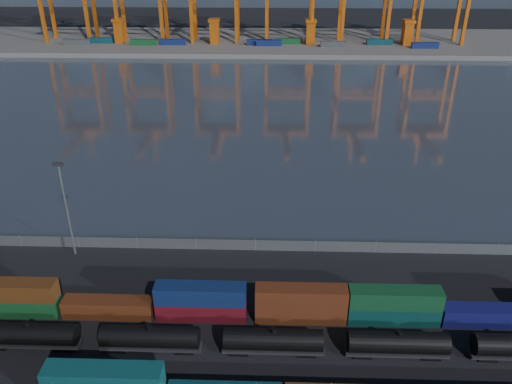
{
  "coord_description": "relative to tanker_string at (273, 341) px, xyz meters",
  "views": [
    {
      "loc": [
        2.32,
        -42.21,
        47.03
      ],
      "look_at": [
        0.0,
        30.0,
        10.0
      ],
      "focal_mm": 35.0,
      "sensor_mm": 36.0,
      "label": 1
    }
  ],
  "objects": [
    {
      "name": "ground",
      "position": [
        -2.94,
        -4.87,
        -1.98
      ],
      "size": [
        700.0,
        700.0,
        0.0
      ],
      "primitive_type": "plane",
      "color": "black",
      "rests_on": "ground"
    },
    {
      "name": "harbor_water",
      "position": [
        -2.94,
        100.13,
        -1.97
      ],
      "size": [
        700.0,
        700.0,
        0.0
      ],
      "primitive_type": "plane",
      "color": "#2C3440",
      "rests_on": "ground"
    },
    {
      "name": "far_quay",
      "position": [
        -2.94,
        205.13,
        -0.98
      ],
      "size": [
        700.0,
        70.0,
        2.0
      ],
      "primitive_type": "cube",
      "color": "#514F4C",
      "rests_on": "ground"
    },
    {
      "name": "container_row_north",
      "position": [
        -1.7,
        6.34,
        0.4
      ],
      "size": [
        115.57,
        2.52,
        5.37
      ],
      "color": "navy",
      "rests_on": "ground"
    },
    {
      "name": "tanker_string",
      "position": [
        0.0,
        0.0,
        0.0
      ],
      "size": [
        136.85,
        2.76,
        3.95
      ],
      "color": "black",
      "rests_on": "ground"
    },
    {
      "name": "waterfront_fence",
      "position": [
        -2.94,
        23.13,
        -0.98
      ],
      "size": [
        160.12,
        0.12,
        2.2
      ],
      "color": "#595B5E",
      "rests_on": "ground"
    },
    {
      "name": "yard_light_mast",
      "position": [
        -32.94,
        21.13,
        7.32
      ],
      "size": [
        1.6,
        0.4,
        16.6
      ],
      "color": "slate",
      "rests_on": "ground"
    },
    {
      "name": "quay_containers",
      "position": [
        -13.94,
        190.59,
        1.32
      ],
      "size": [
        172.58,
        10.99,
        2.6
      ],
      "color": "navy",
      "rests_on": "far_quay"
    },
    {
      "name": "straddle_carriers",
      "position": [
        -5.44,
        195.13,
        5.84
      ],
      "size": [
        140.0,
        7.0,
        11.1
      ],
      "color": "#C0510D",
      "rests_on": "far_quay"
    }
  ]
}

